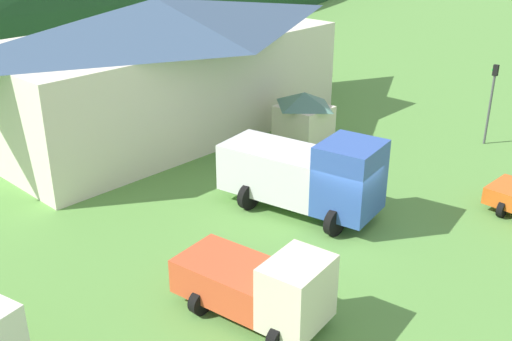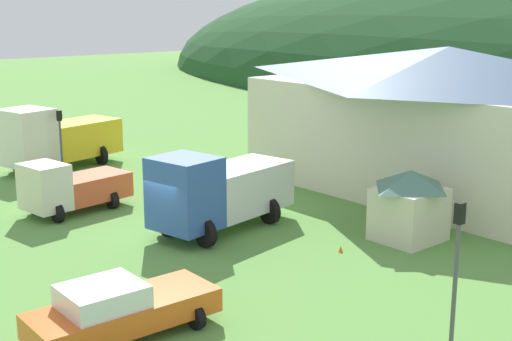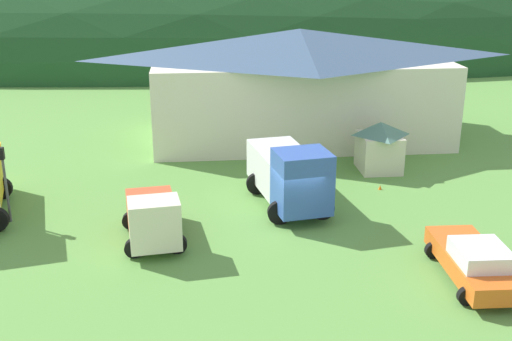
{
  "view_description": "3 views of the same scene",
  "coord_description": "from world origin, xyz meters",
  "px_view_note": "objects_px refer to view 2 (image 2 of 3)",
  "views": [
    {
      "loc": [
        -17.18,
        -11.23,
        11.34
      ],
      "look_at": [
        -0.17,
        4.8,
        1.15
      ],
      "focal_mm": 42.25,
      "sensor_mm": 36.0,
      "label": 1
    },
    {
      "loc": [
        22.07,
        -14.63,
        8.98
      ],
      "look_at": [
        -1.24,
        5.48,
        1.79
      ],
      "focal_mm": 49.49,
      "sensor_mm": 36.0,
      "label": 2
    },
    {
      "loc": [
        -4.29,
        -26.16,
        11.88
      ],
      "look_at": [
        -1.3,
        4.5,
        1.14
      ],
      "focal_mm": 44.59,
      "sensor_mm": 36.0,
      "label": 3
    }
  ],
  "objects_px": {
    "heavy_rig_striped": "(55,138)",
    "traffic_light_west": "(61,135)",
    "depot_building": "(445,119)",
    "traffic_light_east": "(456,264)",
    "service_pickup_orange": "(119,309)",
    "light_truck_cream": "(69,187)",
    "box_truck_blue": "(217,190)",
    "play_shed_cream": "(409,204)",
    "traffic_cone_near_pickup": "(341,252)"
  },
  "relations": [
    {
      "from": "heavy_rig_striped",
      "to": "traffic_light_west",
      "type": "distance_m",
      "value": 1.91
    },
    {
      "from": "depot_building",
      "to": "traffic_light_east",
      "type": "height_order",
      "value": "depot_building"
    },
    {
      "from": "depot_building",
      "to": "service_pickup_orange",
      "type": "relative_size",
      "value": 3.75
    },
    {
      "from": "light_truck_cream",
      "to": "box_truck_blue",
      "type": "bearing_deg",
      "value": 110.68
    },
    {
      "from": "play_shed_cream",
      "to": "traffic_light_east",
      "type": "relative_size",
      "value": 0.67
    },
    {
      "from": "play_shed_cream",
      "to": "heavy_rig_striped",
      "type": "height_order",
      "value": "heavy_rig_striped"
    },
    {
      "from": "depot_building",
      "to": "play_shed_cream",
      "type": "xyz_separation_m",
      "value": [
        3.48,
        -7.19,
        -2.22
      ]
    },
    {
      "from": "service_pickup_orange",
      "to": "traffic_cone_near_pickup",
      "type": "bearing_deg",
      "value": -173.74
    },
    {
      "from": "heavy_rig_striped",
      "to": "service_pickup_orange",
      "type": "distance_m",
      "value": 22.18
    },
    {
      "from": "box_truck_blue",
      "to": "traffic_light_east",
      "type": "distance_m",
      "value": 12.65
    },
    {
      "from": "box_truck_blue",
      "to": "traffic_light_east",
      "type": "bearing_deg",
      "value": 71.71
    },
    {
      "from": "light_truck_cream",
      "to": "traffic_light_west",
      "type": "xyz_separation_m",
      "value": [
        -6.71,
        2.89,
        1.06
      ]
    },
    {
      "from": "heavy_rig_striped",
      "to": "service_pickup_orange",
      "type": "xyz_separation_m",
      "value": [
        20.69,
        -7.94,
        -0.96
      ]
    },
    {
      "from": "heavy_rig_striped",
      "to": "service_pickup_orange",
      "type": "relative_size",
      "value": 1.35
    },
    {
      "from": "service_pickup_orange",
      "to": "traffic_light_west",
      "type": "xyz_separation_m",
      "value": [
        -18.9,
        7.44,
        1.4
      ]
    },
    {
      "from": "light_truck_cream",
      "to": "heavy_rig_striped",
      "type": "bearing_deg",
      "value": -119.21
    },
    {
      "from": "service_pickup_orange",
      "to": "heavy_rig_striped",
      "type": "bearing_deg",
      "value": -109.09
    },
    {
      "from": "light_truck_cream",
      "to": "traffic_cone_near_pickup",
      "type": "relative_size",
      "value": 10.37
    },
    {
      "from": "box_truck_blue",
      "to": "depot_building",
      "type": "bearing_deg",
      "value": 159.42
    },
    {
      "from": "light_truck_cream",
      "to": "service_pickup_orange",
      "type": "relative_size",
      "value": 0.93
    },
    {
      "from": "depot_building",
      "to": "traffic_light_east",
      "type": "bearing_deg",
      "value": -54.28
    },
    {
      "from": "heavy_rig_striped",
      "to": "light_truck_cream",
      "type": "distance_m",
      "value": 9.17
    },
    {
      "from": "traffic_light_west",
      "to": "traffic_light_east",
      "type": "bearing_deg",
      "value": -3.18
    },
    {
      "from": "light_truck_cream",
      "to": "traffic_light_east",
      "type": "xyz_separation_m",
      "value": [
        18.82,
        1.47,
        1.41
      ]
    },
    {
      "from": "heavy_rig_striped",
      "to": "light_truck_cream",
      "type": "relative_size",
      "value": 1.46
    },
    {
      "from": "traffic_cone_near_pickup",
      "to": "play_shed_cream",
      "type": "bearing_deg",
      "value": 76.1
    },
    {
      "from": "traffic_light_west",
      "to": "traffic_light_east",
      "type": "distance_m",
      "value": 25.57
    },
    {
      "from": "play_shed_cream",
      "to": "heavy_rig_striped",
      "type": "distance_m",
      "value": 21.28
    },
    {
      "from": "traffic_light_west",
      "to": "traffic_cone_near_pickup",
      "type": "distance_m",
      "value": 18.44
    },
    {
      "from": "play_shed_cream",
      "to": "box_truck_blue",
      "type": "distance_m",
      "value": 7.66
    },
    {
      "from": "light_truck_cream",
      "to": "traffic_light_west",
      "type": "height_order",
      "value": "traffic_light_west"
    },
    {
      "from": "box_truck_blue",
      "to": "heavy_rig_striped",
      "type": "bearing_deg",
      "value": -99.53
    },
    {
      "from": "heavy_rig_striped",
      "to": "traffic_cone_near_pickup",
      "type": "height_order",
      "value": "heavy_rig_striped"
    },
    {
      "from": "heavy_rig_striped",
      "to": "box_truck_blue",
      "type": "relative_size",
      "value": 1.06
    },
    {
      "from": "traffic_cone_near_pickup",
      "to": "light_truck_cream",
      "type": "bearing_deg",
      "value": -155.26
    },
    {
      "from": "depot_building",
      "to": "service_pickup_orange",
      "type": "distance_m",
      "value": 20.57
    },
    {
      "from": "play_shed_cream",
      "to": "light_truck_cream",
      "type": "relative_size",
      "value": 0.57
    },
    {
      "from": "heavy_rig_striped",
      "to": "traffic_light_east",
      "type": "xyz_separation_m",
      "value": [
        27.32,
        -1.92,
        0.78
      ]
    },
    {
      "from": "depot_building",
      "to": "traffic_cone_near_pickup",
      "type": "distance_m",
      "value": 11.22
    },
    {
      "from": "heavy_rig_striped",
      "to": "traffic_cone_near_pickup",
      "type": "bearing_deg",
      "value": 83.01
    },
    {
      "from": "box_truck_blue",
      "to": "traffic_light_east",
      "type": "xyz_separation_m",
      "value": [
        12.47,
        -1.92,
        0.87
      ]
    },
    {
      "from": "box_truck_blue",
      "to": "service_pickup_orange",
      "type": "height_order",
      "value": "box_truck_blue"
    },
    {
      "from": "traffic_light_east",
      "to": "traffic_light_west",
      "type": "bearing_deg",
      "value": 176.82
    },
    {
      "from": "play_shed_cream",
      "to": "traffic_light_east",
      "type": "xyz_separation_m",
      "value": [
        6.62,
        -6.86,
        1.12
      ]
    },
    {
      "from": "depot_building",
      "to": "traffic_light_west",
      "type": "distance_m",
      "value": 19.99
    },
    {
      "from": "box_truck_blue",
      "to": "traffic_light_east",
      "type": "relative_size",
      "value": 1.63
    },
    {
      "from": "service_pickup_orange",
      "to": "traffic_light_east",
      "type": "xyz_separation_m",
      "value": [
        6.63,
        6.02,
        1.74
      ]
    },
    {
      "from": "depot_building",
      "to": "play_shed_cream",
      "type": "relative_size",
      "value": 7.14
    },
    {
      "from": "play_shed_cream",
      "to": "heavy_rig_striped",
      "type": "xyz_separation_m",
      "value": [
        -20.7,
        -4.94,
        0.34
      ]
    },
    {
      "from": "light_truck_cream",
      "to": "service_pickup_orange",
      "type": "bearing_deg",
      "value": 62.07
    }
  ]
}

